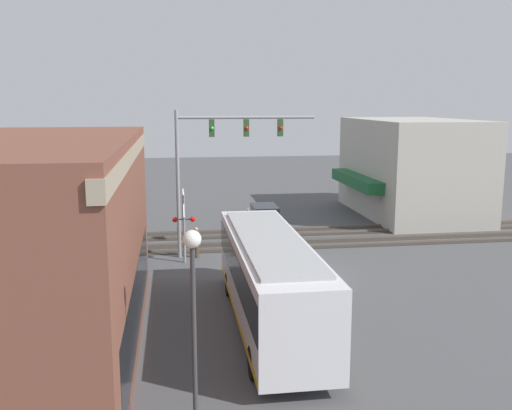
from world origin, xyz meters
The scene contains 10 objects.
ground_plane centered at (0.00, 0.00, 0.00)m, with size 120.00×120.00×0.00m, color #4C4C4F.
shop_building centered at (13.71, -11.05, 3.49)m, with size 12.36×8.36×7.00m.
city_bus centered at (-5.98, 2.80, 1.87)m, with size 11.57×2.59×3.40m.
traffic_signal_gantry centered at (4.12, 3.88, 5.77)m, with size 0.42×7.38×7.84m.
crossing_signal centered at (3.03, 5.74, 2.30)m, with size 1.41×1.18×3.81m.
streetlamp centered at (-12.84, 5.82, 3.16)m, with size 0.44×0.44×5.31m.
rail_track_near centered at (6.00, 0.00, 0.03)m, with size 2.60×60.00×0.15m.
rail_track_far centered at (9.20, 0.00, 0.03)m, with size 2.60×60.00×0.15m.
parked_car_grey centered at (11.38, 0.20, 0.65)m, with size 4.65×1.82×1.40m.
pedestrian_at_crossing centered at (3.92, 5.09, 0.84)m, with size 0.34×0.34×1.66m.
Camera 1 is at (-25.87, 6.21, 8.26)m, focal length 40.00 mm.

